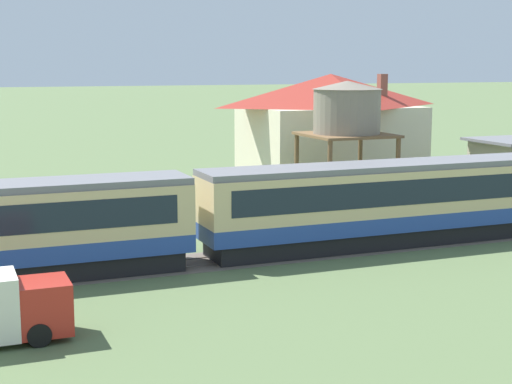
{
  "coord_description": "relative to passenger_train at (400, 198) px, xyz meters",
  "views": [
    {
      "loc": [
        -44.77,
        -32.76,
        9.12
      ],
      "look_at": [
        -29.83,
        4.47,
        2.57
      ],
      "focal_mm": 55.0,
      "sensor_mm": 36.0,
      "label": 1
    }
  ],
  "objects": [
    {
      "name": "water_tower",
      "position": [
        1.14,
        7.96,
        4.03
      ],
      "size": [
        5.02,
        5.02,
        8.15
      ],
      "color": "brown",
      "rests_on": "ground_plane"
    },
    {
      "name": "railway_track",
      "position": [
        -10.61,
        0.0,
        -2.33
      ],
      "size": [
        163.03,
        3.6,
        0.04
      ],
      "color": "#665B51",
      "rests_on": "ground_plane"
    },
    {
      "name": "passenger_train",
      "position": [
        0.0,
        0.0,
        0.0
      ],
      "size": [
        107.06,
        3.2,
        4.21
      ],
      "color": "#234293",
      "rests_on": "ground_plane"
    },
    {
      "name": "station_house_red_roof",
      "position": [
        4.42,
        16.49,
        2.03
      ],
      "size": [
        12.49,
        9.14,
        8.45
      ],
      "color": "beige",
      "rests_on": "ground_plane"
    }
  ]
}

